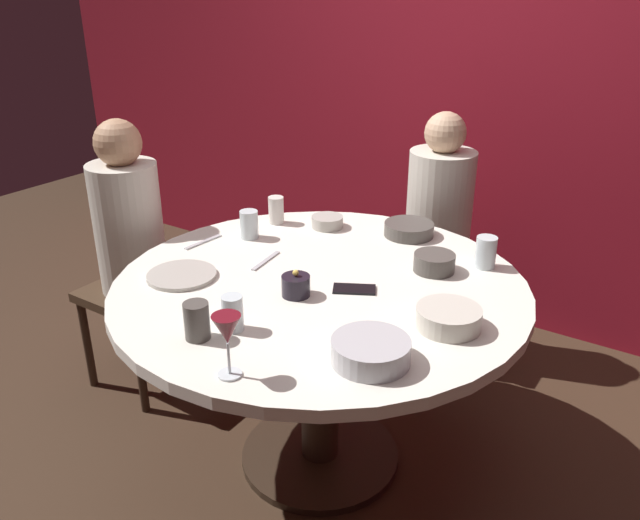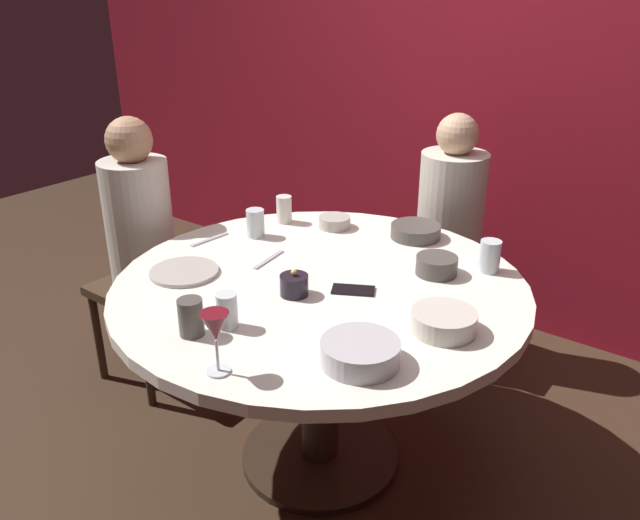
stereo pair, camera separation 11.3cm
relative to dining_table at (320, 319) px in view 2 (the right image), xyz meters
name	(u,v)px [view 2 (the right image)]	position (x,y,z in m)	size (l,w,h in m)	color
ground_plane	(320,457)	(0.00, 0.00, -0.61)	(8.00, 8.00, 0.00)	#382619
back_wall	(511,68)	(0.00, 1.51, 0.69)	(6.00, 0.10, 2.60)	maroon
dining_table	(320,319)	(0.00, 0.00, 0.00)	(1.40, 1.40, 0.76)	silver
seated_diner_left	(140,227)	(-0.95, 0.00, 0.12)	(0.40, 0.40, 1.20)	#3F2D1E
seated_diner_back	(451,213)	(0.00, 0.99, 0.11)	(0.40, 0.40, 1.17)	#3F2D1E
candle_holder	(294,285)	(-0.01, -0.13, 0.18)	(0.09, 0.09, 0.09)	black
wine_glass	(215,329)	(0.11, -0.59, 0.28)	(0.08, 0.08, 0.18)	silver
dinner_plate	(184,272)	(-0.42, -0.23, 0.15)	(0.24, 0.24, 0.01)	#B2ADA3
cell_phone	(353,290)	(0.13, 0.01, 0.15)	(0.07, 0.14, 0.01)	black
bowl_serving_large	(360,352)	(0.38, -0.33, 0.18)	(0.22, 0.22, 0.07)	#B7B7BC
bowl_salad_center	(334,222)	(-0.26, 0.44, 0.17)	(0.13, 0.13, 0.05)	#B2ADA3
bowl_small_white	(443,321)	(0.48, -0.05, 0.18)	(0.19, 0.19, 0.06)	beige
bowl_sauce_side	(416,231)	(0.06, 0.54, 0.17)	(0.20, 0.20, 0.05)	#4C4742
bowl_rice_portion	(437,265)	(0.28, 0.29, 0.18)	(0.14, 0.14, 0.06)	#4C4742
cup_near_candle	(191,317)	(-0.09, -0.50, 0.20)	(0.07, 0.07, 0.11)	#4C4742
cup_by_left_diner	(284,209)	(-0.46, 0.36, 0.20)	(0.06, 0.06, 0.11)	silver
cup_by_right_diner	(490,256)	(0.42, 0.42, 0.20)	(0.07, 0.07, 0.11)	silver
cup_center_front	(255,223)	(-0.45, 0.17, 0.20)	(0.07, 0.07, 0.11)	silver
cup_far_edge	(227,311)	(-0.03, -0.41, 0.20)	(0.06, 0.06, 0.11)	silver
fork_near_plate	(210,239)	(-0.57, 0.03, 0.15)	(0.02, 0.18, 0.01)	#B7B7BC
knife_near_plate	(269,259)	(-0.26, 0.03, 0.15)	(0.02, 0.18, 0.01)	#B7B7BC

